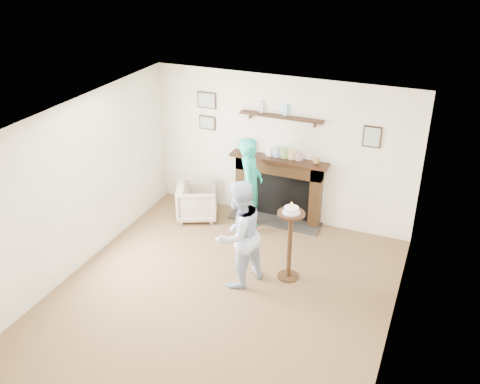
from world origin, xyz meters
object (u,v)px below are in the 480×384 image
(armchair, at_px, (198,217))
(pedestal_table, at_px, (290,232))
(man, at_px, (239,282))
(woman, at_px, (250,229))

(armchair, xyz_separation_m, pedestal_table, (2.02, -1.09, 0.76))
(armchair, relative_size, pedestal_table, 0.56)
(man, distance_m, woman, 1.49)
(woman, bearing_deg, man, -177.50)
(armchair, relative_size, woman, 0.42)
(pedestal_table, bearing_deg, armchair, 151.77)
(man, height_order, pedestal_table, pedestal_table)
(woman, distance_m, pedestal_table, 1.64)
(man, bearing_deg, woman, -140.45)
(woman, bearing_deg, pedestal_table, -148.77)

